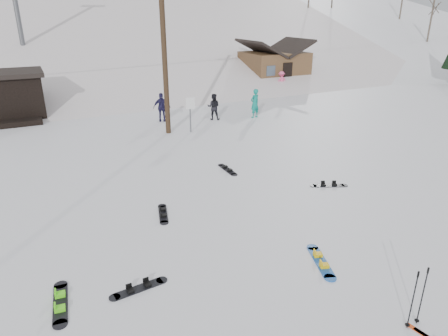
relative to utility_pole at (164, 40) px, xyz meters
name	(u,v)px	position (x,y,z in m)	size (l,w,h in m)	color
ground	(295,313)	(-2.00, -14.00, -4.68)	(200.00, 200.00, 0.00)	white
ski_slope	(68,141)	(-2.00, 41.00, -16.68)	(60.00, 75.00, 45.00)	silver
ridge_right	(300,114)	(36.00, 36.00, -15.68)	(34.00, 85.00, 36.00)	white
treeline_right	(327,54)	(34.00, 28.00, -4.68)	(20.00, 60.00, 10.00)	black
treeline_crest	(41,42)	(-2.00, 72.00, -4.68)	(50.00, 6.00, 10.00)	black
utility_pole	(164,40)	(0.00, 0.00, 0.00)	(2.00, 0.26, 9.00)	#3A2819
trail_sign	(190,108)	(1.10, -0.42, -3.41)	(0.50, 0.09, 1.85)	#595B60
lift_hut	(15,95)	(-7.00, 6.94, -3.32)	(3.40, 4.10, 2.75)	black
cabin	(274,67)	(13.00, 10.00, -3.20)	(5.39, 4.40, 3.77)	brown
hero_snowboard	(321,261)	(-0.31, -12.78, -4.65)	(0.75, 1.55, 0.11)	blue
ski_poles	(418,298)	(-0.06, -15.35, -3.98)	(0.38, 0.10, 1.36)	black
board_scatter_a	(139,288)	(-4.77, -11.74, -4.66)	(1.40, 0.38, 0.10)	black
board_scatter_b	(163,214)	(-3.12, -8.51, -4.66)	(0.56, 1.37, 0.10)	black
board_scatter_c	(60,303)	(-6.45, -11.47, -4.65)	(0.45, 1.64, 0.12)	black
board_scatter_d	(329,185)	(3.04, -9.12, -4.66)	(1.30, 0.74, 0.10)	black
board_scatter_f	(227,169)	(0.41, -6.06, -4.66)	(0.27, 1.43, 0.10)	black
skier_teal	(255,103)	(5.68, 0.76, -3.83)	(0.62, 0.41, 1.71)	#0C7F71
skier_dark	(214,107)	(3.29, 1.43, -3.92)	(0.74, 0.58, 1.52)	black
skier_pink	(281,81)	(12.08, 7.44, -3.94)	(0.96, 0.55, 1.48)	#F3568B
skier_navy	(162,107)	(0.45, 2.34, -3.85)	(0.97, 0.40, 1.65)	#1C193E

